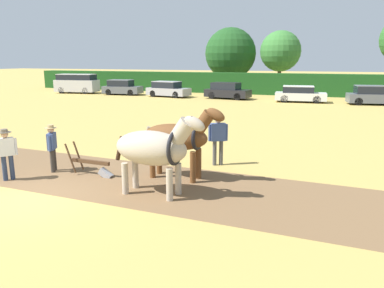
# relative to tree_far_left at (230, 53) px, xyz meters

# --- Properties ---
(ground_plane) EXTENTS (240.00, 240.00, 0.00)m
(ground_plane) POSITION_rel_tree_far_left_xyz_m (5.16, -39.24, -4.44)
(ground_plane) COLOR tan
(plowed_furrow_strip) EXTENTS (30.27, 4.69, 0.01)m
(plowed_furrow_strip) POSITION_rel_tree_far_left_xyz_m (3.62, -36.79, -4.44)
(plowed_furrow_strip) COLOR brown
(plowed_furrow_strip) RESTS_ON ground
(hedgerow) EXTENTS (58.00, 1.70, 2.27)m
(hedgerow) POSITION_rel_tree_far_left_xyz_m (5.16, -5.55, -3.31)
(hedgerow) COLOR #194719
(hedgerow) RESTS_ON ground
(tree_far_left) EXTENTS (6.33, 6.33, 7.61)m
(tree_far_left) POSITION_rel_tree_far_left_xyz_m (0.00, 0.00, 0.00)
(tree_far_left) COLOR #4C3823
(tree_far_left) RESTS_ON ground
(tree_left) EXTENTS (4.79, 4.79, 7.07)m
(tree_left) POSITION_rel_tree_far_left_xyz_m (6.17, -0.22, 0.21)
(tree_left) COLOR #423323
(tree_left) RESTS_ON ground
(draft_horse_lead_left) EXTENTS (2.78, 1.06, 2.35)m
(draft_horse_lead_left) POSITION_rel_tree_far_left_xyz_m (8.24, -37.69, -3.11)
(draft_horse_lead_left) COLOR #B2A38E
(draft_horse_lead_left) RESTS_ON ground
(draft_horse_lead_right) EXTENTS (2.83, 0.90, 2.37)m
(draft_horse_lead_right) POSITION_rel_tree_far_left_xyz_m (8.29, -36.12, -3.11)
(draft_horse_lead_right) COLOR brown
(draft_horse_lead_right) RESTS_ON ground
(plow) EXTENTS (1.66, 0.47, 1.13)m
(plow) POSITION_rel_tree_far_left_xyz_m (5.61, -36.84, -4.12)
(plow) COLOR #4C331E
(plow) RESTS_ON ground
(farmer_at_plow) EXTENTS (0.40, 0.58, 1.59)m
(farmer_at_plow) POSITION_rel_tree_far_left_xyz_m (4.05, -36.93, -3.53)
(farmer_at_plow) COLOR #38332D
(farmer_at_plow) RESTS_ON ground
(farmer_beside_team) EXTENTS (0.62, 0.42, 1.76)m
(farmer_beside_team) POSITION_rel_tree_far_left_xyz_m (8.98, -34.20, -3.41)
(farmer_beside_team) COLOR #4C4C4C
(farmer_beside_team) RESTS_ON ground
(farmer_onlooker_left) EXTENTS (0.43, 0.53, 1.62)m
(farmer_onlooker_left) POSITION_rel_tree_far_left_xyz_m (3.38, -38.18, -3.51)
(farmer_onlooker_left) COLOR #28334C
(farmer_onlooker_left) RESTS_ON ground
(parked_van) EXTENTS (4.92, 2.53, 2.12)m
(parked_van) POSITION_rel_tree_far_left_xyz_m (-14.48, -11.70, -3.35)
(parked_van) COLOR #BCBCC1
(parked_van) RESTS_ON ground
(parked_car_left) EXTENTS (4.24, 2.22, 1.60)m
(parked_car_left) POSITION_rel_tree_far_left_xyz_m (-8.72, -11.61, -3.68)
(parked_car_left) COLOR #565B66
(parked_car_left) RESTS_ON ground
(parked_car_center_left) EXTENTS (4.57, 2.40, 1.56)m
(parked_car_center_left) POSITION_rel_tree_far_left_xyz_m (-3.18, -11.93, -3.69)
(parked_car_center_left) COLOR #9E9EA8
(parked_car_center_left) RESTS_ON ground
(parked_car_center) EXTENTS (4.45, 2.32, 1.55)m
(parked_car_center) POSITION_rel_tree_far_left_xyz_m (2.94, -11.66, -3.69)
(parked_car_center) COLOR black
(parked_car_center) RESTS_ON ground
(parked_car_center_right) EXTENTS (4.50, 2.21, 1.43)m
(parked_car_center_right) POSITION_rel_tree_far_left_xyz_m (9.74, -12.15, -3.74)
(parked_car_center_right) COLOR silver
(parked_car_center_right) RESTS_ON ground
(parked_car_right) EXTENTS (4.06, 2.39, 1.59)m
(parked_car_right) POSITION_rel_tree_far_left_xyz_m (15.47, -11.98, -3.68)
(parked_car_right) COLOR #565B66
(parked_car_right) RESTS_ON ground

